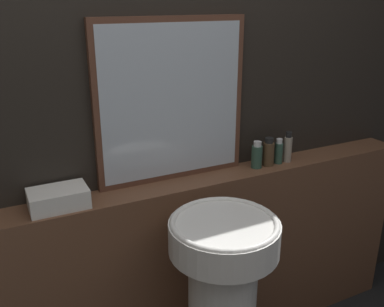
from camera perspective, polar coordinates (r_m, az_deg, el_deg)
The scene contains 9 objects.
wall_back at distance 1.93m, azimuth -2.76°, elevation 5.52°, with size 8.00×0.06×2.50m.
vanity_counter at distance 2.16m, azimuth -1.08°, elevation -15.49°, with size 2.55×0.18×0.95m.
pedestal_sink at distance 1.86m, azimuth 4.02°, elevation -19.52°, with size 0.43×0.43×0.94m.
mirror at distance 1.86m, azimuth -2.68°, elevation 6.90°, with size 0.69×0.03×0.71m.
towel_stack at distance 1.76m, azimuth -17.39°, elevation -5.71°, with size 0.23×0.15×0.08m.
shampoo_bottle at distance 2.08m, azimuth 8.64°, elevation -0.28°, with size 0.05×0.05×0.13m.
conditioner_bottle at distance 2.12m, azimuth 10.15°, elevation 0.11°, with size 0.05×0.05×0.14m.
lotion_bottle at distance 2.16m, azimuth 11.48°, elevation 0.20°, with size 0.04×0.04×0.13m.
body_wash_bottle at distance 2.19m, azimuth 12.65°, elevation 0.73°, with size 0.04×0.04×0.16m.
Camera 1 is at (-0.75, -0.45, 1.73)m, focal length 40.00 mm.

